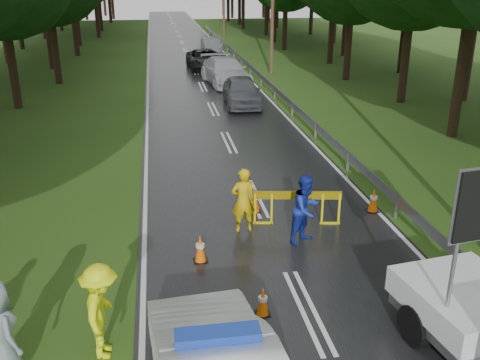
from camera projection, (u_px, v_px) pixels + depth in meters
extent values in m
plane|color=#234413|center=(307.00, 310.00, 11.00)|extent=(160.00, 160.00, 0.00)
cube|color=black|center=(195.00, 71.00, 38.68)|extent=(7.00, 140.00, 0.02)
cylinder|color=gray|center=(476.00, 281.00, 11.41)|extent=(0.12, 0.12, 0.70)
cube|color=gray|center=(245.00, 62.00, 39.02)|extent=(0.05, 60.00, 0.30)
cube|color=#1938A5|center=(218.00, 336.00, 7.53)|extent=(1.24, 0.45, 0.16)
cube|color=white|center=(466.00, 300.00, 9.78)|extent=(2.28, 2.52, 0.52)
cylinder|color=black|center=(415.00, 325.00, 9.88)|extent=(0.37, 0.82, 0.79)
cube|color=yellow|center=(255.00, 209.00, 14.65)|extent=(0.06, 0.06, 0.92)
cube|color=yellow|center=(272.00, 209.00, 14.65)|extent=(0.06, 0.06, 0.92)
cube|color=yellow|center=(322.00, 209.00, 14.63)|extent=(0.06, 0.06, 0.92)
cube|color=yellow|center=(339.00, 209.00, 14.63)|extent=(0.06, 0.06, 0.92)
cube|color=#F2CC00|center=(297.00, 195.00, 14.49)|extent=(2.38, 0.44, 0.23)
imported|color=gold|center=(243.00, 200.00, 14.11)|extent=(0.69, 0.49, 1.79)
imported|color=#172997|center=(306.00, 209.00, 13.55)|extent=(1.12, 1.08, 1.82)
imported|color=#ECFE0D|center=(101.00, 311.00, 9.42)|extent=(0.73, 1.21, 1.82)
imported|color=gray|center=(0.00, 331.00, 8.90)|extent=(1.01, 1.06, 1.82)
imported|color=#44474C|center=(242.00, 91.00, 28.09)|extent=(2.01, 4.58, 1.54)
imported|color=#A2A4AA|center=(225.00, 71.00, 33.60)|extent=(3.00, 5.95, 1.66)
imported|color=black|center=(205.00, 60.00, 39.07)|extent=(2.62, 5.28, 1.44)
imported|color=#44474C|center=(211.00, 46.00, 46.96)|extent=(1.51, 4.21, 1.38)
cube|color=black|center=(263.00, 314.00, 10.86)|extent=(0.30, 0.30, 0.03)
cone|color=#FF6308|center=(263.00, 301.00, 10.74)|extent=(0.25, 0.25, 0.63)
cube|color=black|center=(254.00, 212.00, 15.58)|extent=(0.37, 0.37, 0.03)
cone|color=#FF6308|center=(254.00, 199.00, 15.44)|extent=(0.31, 0.31, 0.76)
cube|color=black|center=(201.00, 261.00, 12.88)|extent=(0.34, 0.34, 0.03)
cone|color=#FF6308|center=(200.00, 248.00, 12.76)|extent=(0.28, 0.28, 0.70)
cube|color=black|center=(372.00, 211.00, 15.61)|extent=(0.35, 0.35, 0.03)
cone|color=#FF6308|center=(373.00, 200.00, 15.48)|extent=(0.29, 0.29, 0.72)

